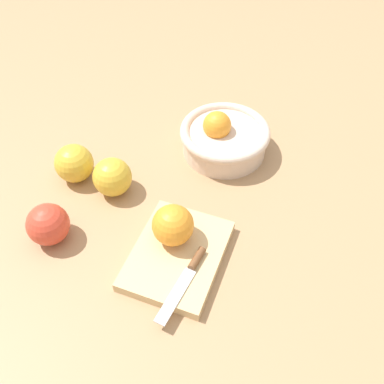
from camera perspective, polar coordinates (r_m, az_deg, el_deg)
ground_plane at (r=0.90m, az=-2.75°, el=0.12°), size 2.40×2.40×0.00m
bowl at (r=0.96m, az=4.24°, el=7.21°), size 0.20×0.20×0.10m
cutting_board at (r=0.79m, az=-1.95°, el=-8.35°), size 0.21×0.17×0.02m
orange_on_board at (r=0.77m, az=-2.54°, el=-4.39°), size 0.08×0.08×0.08m
knife at (r=0.75m, az=-0.52°, el=-10.77°), size 0.16×0.04×0.01m
apple_front_right at (r=0.88m, az=-10.48°, el=1.96°), size 0.08×0.08×0.08m
apple_front_right_2 at (r=0.83m, az=-18.49°, el=-4.07°), size 0.08×0.08×0.08m
apple_front_center at (r=0.93m, az=-15.31°, el=3.68°), size 0.08×0.08×0.08m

